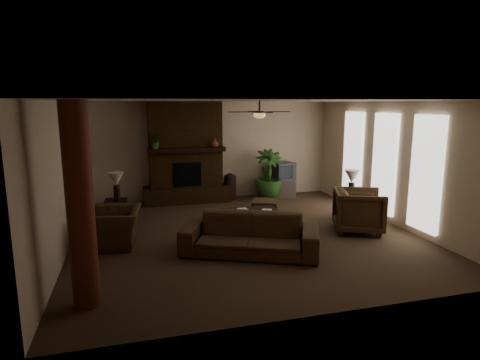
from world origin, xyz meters
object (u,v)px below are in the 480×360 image
object	(u,v)px
log_column	(80,207)
armchair_left	(115,221)
ottoman	(265,208)
floor_vase	(230,185)
sofa	(250,228)
lamp_left	(116,181)
side_table_right	(349,208)
lamp_right	(352,178)
floor_plant	(268,186)
armchair_right	(359,209)
side_table_left	(116,212)
coffee_table	(251,213)
tv_stand	(281,188)

from	to	relation	value
log_column	armchair_left	bearing A→B (deg)	82.86
ottoman	floor_vase	distance (m)	2.02
sofa	lamp_left	xyz separation A→B (m)	(-2.40, 2.62, 0.51)
side_table_right	lamp_right	distance (m)	0.73
floor_vase	lamp_right	distance (m)	3.62
ottoman	lamp_left	xyz separation A→B (m)	(-3.48, 0.31, 0.80)
ottoman	floor_plant	xyz separation A→B (m)	(0.65, 1.64, 0.20)
armchair_right	side_table_left	bearing A→B (deg)	90.68
coffee_table	floor_vase	bearing A→B (deg)	85.74
lamp_right	lamp_left	bearing A→B (deg)	168.57
lamp_left	floor_vase	bearing A→B (deg)	28.25
lamp_left	side_table_right	xyz separation A→B (m)	(5.35, -1.10, -0.73)
log_column	floor_plant	distance (m)	6.94
ottoman	side_table_left	distance (m)	3.54
log_column	floor_vase	world-z (taller)	log_column
armchair_left	ottoman	world-z (taller)	armchair_left
sofa	lamp_right	xyz separation A→B (m)	(2.97, 1.53, 0.51)
sofa	side_table_left	xyz separation A→B (m)	(-2.44, 2.67, -0.21)
tv_stand	side_table_right	xyz separation A→B (m)	(0.70, -2.74, 0.03)
lamp_left	tv_stand	bearing A→B (deg)	19.50
log_column	ottoman	size ratio (longest dim) A/B	4.67
ottoman	lamp_right	distance (m)	2.20
sofa	log_column	bearing A→B (deg)	-131.15
sofa	floor_vase	xyz separation A→B (m)	(0.67, 4.27, -0.06)
armchair_left	tv_stand	world-z (taller)	armchair_left
side_table_left	lamp_left	world-z (taller)	lamp_left
sofa	side_table_right	distance (m)	3.32
tv_stand	side_table_left	xyz separation A→B (m)	(-4.69, -1.60, 0.03)
lamp_left	side_table_right	distance (m)	5.51
sofa	lamp_right	distance (m)	3.38
armchair_left	ottoman	distance (m)	3.70
log_column	tv_stand	xyz separation A→B (m)	(4.97, 5.55, -1.15)
armchair_right	log_column	bearing A→B (deg)	132.04
floor_vase	side_table_left	xyz separation A→B (m)	(-3.11, -1.60, -0.16)
ottoman	tv_stand	xyz separation A→B (m)	(1.17, 1.96, 0.05)
coffee_table	floor_vase	xyz separation A→B (m)	(0.21, 2.87, 0.06)
coffee_table	floor_plant	size ratio (longest dim) A/B	0.83
sofa	ottoman	size ratio (longest dim) A/B	4.16
log_column	side_table_left	bearing A→B (deg)	85.88
ottoman	sofa	bearing A→B (deg)	-114.99
floor_vase	floor_plant	world-z (taller)	floor_plant
log_column	side_table_right	size ratio (longest dim) A/B	5.09
floor_plant	ottoman	bearing A→B (deg)	-111.69
ottoman	log_column	bearing A→B (deg)	-136.64
armchair_right	floor_vase	bearing A→B (deg)	51.03
armchair_right	floor_plant	world-z (taller)	armchair_right
log_column	armchair_left	xyz separation A→B (m)	(0.30, 2.42, -0.92)
lamp_left	sofa	bearing A→B (deg)	-47.46
ottoman	floor_plant	distance (m)	1.78
floor_vase	side_table_right	size ratio (longest dim) A/B	1.40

